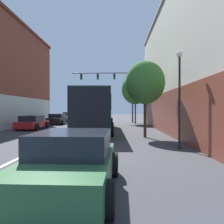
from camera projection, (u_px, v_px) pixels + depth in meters
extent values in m
cube|color=silver|center=(74.00, 131.00, 18.87)|extent=(0.14, 44.90, 0.01)
cube|color=beige|center=(8.00, 112.00, 20.55)|extent=(0.24, 24.25, 3.20)
cube|color=#B7B2A3|center=(199.00, 66.00, 18.19)|extent=(6.21, 23.67, 10.96)
cube|color=brown|center=(162.00, 113.00, 18.32)|extent=(0.24, 23.19, 3.20)
cube|color=gray|center=(200.00, 2.00, 18.12)|extent=(6.46, 23.90, 0.30)
cube|color=#145133|center=(96.00, 111.00, 18.74)|extent=(2.92, 12.52, 3.03)
cube|color=black|center=(96.00, 105.00, 18.73)|extent=(2.96, 12.27, 0.97)
cube|color=beige|center=(96.00, 114.00, 18.74)|extent=(2.95, 12.40, 0.30)
cube|color=black|center=(89.00, 112.00, 12.53)|extent=(2.46, 0.14, 2.91)
cylinder|color=black|center=(86.00, 123.00, 22.60)|extent=(0.33, 1.01, 1.00)
cylinder|color=black|center=(111.00, 123.00, 22.61)|extent=(0.33, 1.01, 1.00)
cylinder|color=black|center=(74.00, 130.00, 14.89)|extent=(0.33, 1.01, 1.00)
cylinder|color=black|center=(111.00, 129.00, 14.90)|extent=(0.33, 1.01, 1.00)
cube|color=#285633|center=(71.00, 170.00, 4.98)|extent=(1.91, 3.87, 0.63)
cube|color=black|center=(73.00, 143.00, 5.20)|extent=(1.72, 2.03, 0.53)
cylinder|color=black|center=(48.00, 163.00, 6.21)|extent=(0.23, 0.68, 0.67)
cylinder|color=black|center=(114.00, 164.00, 6.12)|extent=(0.23, 0.68, 0.67)
cylinder|color=black|center=(1.00, 197.00, 3.84)|extent=(0.23, 0.68, 0.67)
cylinder|color=black|center=(109.00, 199.00, 3.75)|extent=(0.23, 0.68, 0.67)
cube|color=slate|center=(70.00, 118.00, 33.94)|extent=(2.14, 4.05, 0.73)
cube|color=black|center=(69.00, 114.00, 33.73)|extent=(1.84, 2.16, 0.55)
cylinder|color=black|center=(65.00, 119.00, 35.10)|extent=(0.27, 0.66, 0.65)
cylinder|color=black|center=(77.00, 119.00, 35.20)|extent=(0.27, 0.66, 0.65)
cylinder|color=black|center=(62.00, 120.00, 32.68)|extent=(0.27, 0.66, 0.65)
cylinder|color=black|center=(75.00, 120.00, 32.78)|extent=(0.27, 0.66, 0.65)
cube|color=red|center=(33.00, 124.00, 20.70)|extent=(1.81, 4.31, 0.59)
cube|color=black|center=(32.00, 118.00, 20.47)|extent=(1.65, 2.25, 0.53)
cylinder|color=black|center=(29.00, 125.00, 22.06)|extent=(0.23, 0.63, 0.63)
cylinder|color=black|center=(47.00, 125.00, 21.99)|extent=(0.23, 0.63, 0.63)
cylinder|color=black|center=(17.00, 127.00, 19.40)|extent=(0.23, 0.63, 0.63)
cylinder|color=black|center=(37.00, 127.00, 19.33)|extent=(0.23, 0.63, 0.63)
cube|color=black|center=(58.00, 120.00, 27.50)|extent=(1.90, 4.20, 0.69)
cube|color=black|center=(58.00, 116.00, 27.29)|extent=(1.68, 2.21, 0.48)
cylinder|color=black|center=(55.00, 121.00, 28.84)|extent=(0.24, 0.58, 0.57)
cylinder|color=black|center=(68.00, 121.00, 28.72)|extent=(0.24, 0.58, 0.57)
cylinder|color=black|center=(47.00, 123.00, 26.29)|extent=(0.24, 0.58, 0.57)
cylinder|color=black|center=(62.00, 123.00, 26.17)|extent=(0.24, 0.58, 0.57)
cylinder|color=black|center=(133.00, 97.00, 31.10)|extent=(0.18, 0.18, 7.37)
cylinder|color=black|center=(102.00, 73.00, 31.18)|extent=(8.65, 0.12, 0.12)
cube|color=black|center=(114.00, 77.00, 31.13)|extent=(0.28, 0.24, 0.80)
sphere|color=black|center=(114.00, 75.00, 30.98)|extent=(0.18, 0.18, 0.18)
sphere|color=black|center=(114.00, 76.00, 30.98)|extent=(0.18, 0.18, 0.18)
sphere|color=green|center=(114.00, 78.00, 30.99)|extent=(0.18, 0.18, 0.18)
cube|color=black|center=(98.00, 77.00, 31.20)|extent=(0.28, 0.24, 0.80)
sphere|color=black|center=(98.00, 75.00, 31.05)|extent=(0.18, 0.18, 0.18)
sphere|color=black|center=(98.00, 77.00, 31.05)|extent=(0.18, 0.18, 0.18)
sphere|color=green|center=(98.00, 78.00, 31.05)|extent=(0.18, 0.18, 0.18)
cube|color=black|center=(81.00, 77.00, 31.27)|extent=(0.28, 0.24, 0.80)
sphere|color=black|center=(81.00, 75.00, 31.11)|extent=(0.18, 0.18, 0.18)
sphere|color=black|center=(81.00, 77.00, 31.12)|extent=(0.18, 0.18, 0.18)
sphere|color=green|center=(81.00, 78.00, 31.12)|extent=(0.18, 0.18, 0.18)
cone|color=black|center=(179.00, 146.00, 10.43)|extent=(0.26, 0.26, 0.20)
cylinder|color=black|center=(179.00, 102.00, 10.40)|extent=(0.10, 0.10, 4.42)
sphere|color=white|center=(180.00, 54.00, 10.38)|extent=(0.30, 0.30, 0.30)
cylinder|color=#3D2D1E|center=(145.00, 118.00, 14.60)|extent=(0.20, 0.20, 2.56)
ellipsoid|color=#38702D|center=(145.00, 82.00, 14.57)|extent=(2.63, 2.37, 2.90)
cylinder|color=#4C3823|center=(135.00, 112.00, 28.32)|extent=(0.18, 0.18, 2.98)
ellipsoid|color=#38702D|center=(135.00, 89.00, 28.28)|extent=(3.56, 3.20, 3.91)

